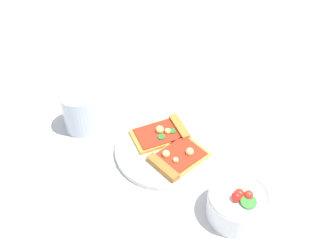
% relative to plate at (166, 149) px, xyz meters
% --- Properties ---
extents(ground_plane, '(2.40, 2.40, 0.00)m').
position_rel_plate_xyz_m(ground_plane, '(-0.03, 0.00, -0.01)').
color(ground_plane, '#B2B7BC').
rests_on(ground_plane, ground).
extents(plate, '(0.24, 0.24, 0.01)m').
position_rel_plate_xyz_m(plate, '(0.00, 0.00, 0.00)').
color(plate, silver).
rests_on(plate, ground_plane).
extents(pizza_slice_near, '(0.13, 0.15, 0.02)m').
position_rel_plate_xyz_m(pizza_slice_near, '(0.03, -0.03, 0.01)').
color(pizza_slice_near, gold).
rests_on(pizza_slice_near, plate).
extents(pizza_slice_far, '(0.15, 0.14, 0.03)m').
position_rel_plate_xyz_m(pizza_slice_far, '(-0.02, 0.04, 0.01)').
color(pizza_slice_far, gold).
rests_on(pizza_slice_far, plate).
extents(salad_bowl, '(0.12, 0.12, 0.08)m').
position_rel_plate_xyz_m(salad_bowl, '(0.19, -0.11, 0.03)').
color(salad_bowl, white).
rests_on(salad_bowl, ground_plane).
extents(soda_glass, '(0.08, 0.08, 0.10)m').
position_rel_plate_xyz_m(soda_glass, '(-0.22, 0.01, 0.04)').
color(soda_glass, silver).
rests_on(soda_glass, ground_plane).
extents(paper_napkin, '(0.18, 0.17, 0.00)m').
position_rel_plate_xyz_m(paper_napkin, '(-0.03, 0.31, -0.01)').
color(paper_napkin, white).
rests_on(paper_napkin, ground_plane).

